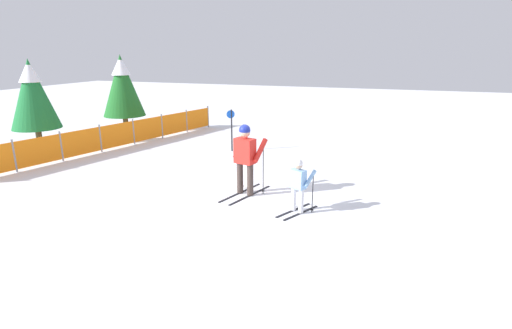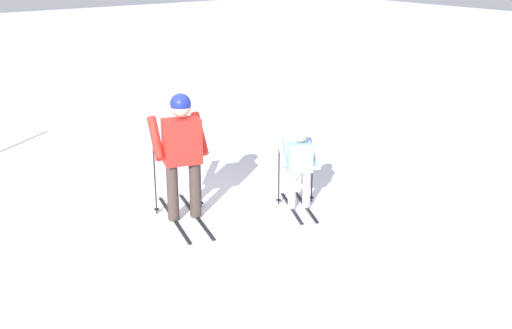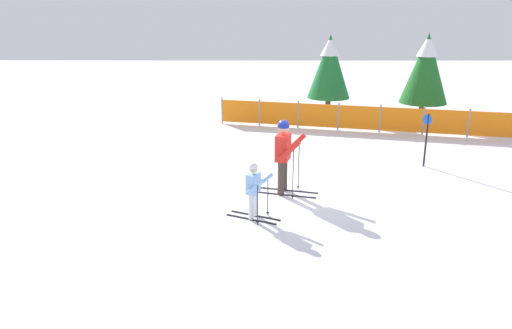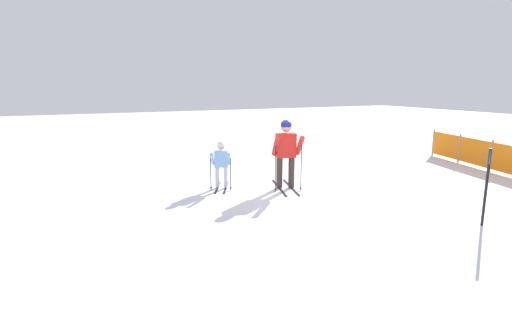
{
  "view_description": "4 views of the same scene",
  "coord_description": "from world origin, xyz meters",
  "views": [
    {
      "loc": [
        -8.82,
        -3.59,
        3.41
      ],
      "look_at": [
        -0.44,
        -0.61,
        0.86
      ],
      "focal_mm": 28.0,
      "sensor_mm": 36.0,
      "label": 1
    },
    {
      "loc": [
        -7.22,
        3.84,
        3.55
      ],
      "look_at": [
        -0.88,
        -0.94,
        0.82
      ],
      "focal_mm": 45.0,
      "sensor_mm": 36.0,
      "label": 2
    },
    {
      "loc": [
        -0.81,
        -11.19,
        4.15
      ],
      "look_at": [
        -0.78,
        -1.05,
        0.95
      ],
      "focal_mm": 35.0,
      "sensor_mm": 36.0,
      "label": 3
    },
    {
      "loc": [
        8.44,
        -5.07,
        2.61
      ],
      "look_at": [
        -0.29,
        -1.02,
        0.66
      ],
      "focal_mm": 28.0,
      "sensor_mm": 36.0,
      "label": 4
    }
  ],
  "objects": [
    {
      "name": "skier_adult",
      "position": [
        -0.17,
        -0.25,
        1.04
      ],
      "size": [
        1.68,
        0.87,
        1.74
      ],
      "rotation": [
        0.0,
        0.0,
        -0.28
      ],
      "color": "black",
      "rests_on": "ground_plane"
    },
    {
      "name": "conifer_near",
      "position": [
        2.1,
        8.81,
        1.95
      ],
      "size": [
        1.7,
        1.7,
        3.15
      ],
      "color": "#4C3823",
      "rests_on": "ground_plane"
    },
    {
      "name": "skier_child",
      "position": [
        -0.85,
        -1.72,
        0.7
      ],
      "size": [
        1.13,
        0.73,
        1.2
      ],
      "rotation": [
        0.0,
        0.0,
        -0.45
      ],
      "color": "black",
      "rests_on": "ground_plane"
    },
    {
      "name": "conifer_far",
      "position": [
        5.5,
        7.54,
        2.02
      ],
      "size": [
        1.76,
        1.76,
        3.27
      ],
      "color": "#4C3823",
      "rests_on": "ground_plane"
    },
    {
      "name": "safety_fence",
      "position": [
        2.77,
        5.82,
        0.49
      ],
      "size": [
        9.74,
        2.52,
        0.97
      ],
      "rotation": [
        0.0,
        0.0,
        -0.25
      ],
      "color": "gray",
      "rests_on": "ground_plane"
    },
    {
      "name": "trail_marker",
      "position": [
        3.76,
        1.79,
        0.9
      ],
      "size": [
        0.18,
        0.24,
        1.46
      ],
      "color": "black",
      "rests_on": "ground_plane"
    },
    {
      "name": "ground_plane",
      "position": [
        0.0,
        0.0,
        0.0
      ],
      "size": [
        60.0,
        60.0,
        0.0
      ],
      "primitive_type": "plane",
      "color": "white"
    }
  ]
}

